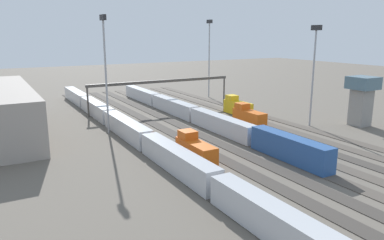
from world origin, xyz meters
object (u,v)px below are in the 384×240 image
object	(u,v)px
train_on_track_1	(237,107)
control_tower	(362,97)
train_on_track_8	(126,128)
light_mast_1	(105,59)
light_mast_2	(314,62)
train_on_track_4	(192,113)
signal_gantry	(162,83)
train_on_track_2	(249,117)
train_on_track_7	(195,150)
light_mast_0	(209,48)

from	to	relation	value
train_on_track_1	control_tower	xyz separation A→B (m)	(-25.09, -18.70, 4.95)
train_on_track_8	control_tower	bearing A→B (deg)	-108.31
light_mast_1	light_mast_2	size ratio (longest dim) A/B	1.08
train_on_track_4	signal_gantry	xyz separation A→B (m)	(18.20, 0.00, 5.71)
train_on_track_2	light_mast_2	bearing A→B (deg)	-121.11
control_tower	train_on_track_1	bearing A→B (deg)	36.70
train_on_track_7	train_on_track_4	xyz separation A→B (m)	(27.76, -15.00, -0.07)
train_on_track_1	light_mast_2	distance (m)	24.81
train_on_track_1	control_tower	bearing A→B (deg)	-143.30
train_on_track_2	train_on_track_7	size ratio (longest dim) A/B	1.00
light_mast_2	signal_gantry	world-z (taller)	light_mast_2
train_on_track_8	light_mast_2	bearing A→B (deg)	-105.65
train_on_track_8	light_mast_2	xyz separation A→B (m)	(-12.00, -42.84, 13.59)
train_on_track_2	train_on_track_4	distance (m)	14.54
light_mast_1	light_mast_2	distance (m)	48.44
train_on_track_8	light_mast_1	bearing A→B (deg)	24.55
train_on_track_7	light_mast_2	xyz separation A→B (m)	(9.46, -37.84, 13.45)
train_on_track_8	train_on_track_7	world-z (taller)	train_on_track_7
train_on_track_4	control_tower	xyz separation A→B (m)	(-24.07, -33.70, 5.02)
light_mast_2	train_on_track_7	bearing A→B (deg)	104.04
train_on_track_4	light_mast_1	xyz separation A→B (m)	(-1.03, 22.41, 14.63)
light_mast_1	control_tower	world-z (taller)	light_mast_1
train_on_track_4	control_tower	size ratio (longest dim) A/B	7.51
light_mast_0	light_mast_2	xyz separation A→B (m)	(-48.47, 0.86, -1.50)
train_on_track_2	train_on_track_8	bearing A→B (deg)	81.93
light_mast_1	light_mast_2	bearing A→B (deg)	-110.89
train_on_track_7	train_on_track_4	distance (m)	31.55
signal_gantry	light_mast_0	bearing A→B (deg)	-63.21
train_on_track_4	light_mast_2	xyz separation A→B (m)	(-18.30, -22.84, 13.52)
train_on_track_4	signal_gantry	world-z (taller)	signal_gantry
train_on_track_4	light_mast_1	world-z (taller)	light_mast_1
train_on_track_2	light_mast_0	distance (m)	45.49
signal_gantry	train_on_track_1	bearing A→B (deg)	-138.88
train_on_track_4	light_mast_1	bearing A→B (deg)	92.62
train_on_track_7	train_on_track_4	bearing A→B (deg)	-28.39
train_on_track_8	light_mast_1	size ratio (longest dim) A/B	4.59
train_on_track_7	light_mast_1	bearing A→B (deg)	15.49
train_on_track_4	light_mast_0	bearing A→B (deg)	-38.15
train_on_track_7	light_mast_0	world-z (taller)	light_mast_0
train_on_track_7	light_mast_2	distance (m)	41.26
light_mast_1	control_tower	size ratio (longest dim) A/B	2.16
train_on_track_1	control_tower	world-z (taller)	control_tower
train_on_track_4	signal_gantry	distance (m)	19.08
train_on_track_7	control_tower	xyz separation A→B (m)	(3.68, -48.70, 4.95)
train_on_track_2	train_on_track_7	bearing A→B (deg)	124.54
train_on_track_4	control_tower	bearing A→B (deg)	-125.54
train_on_track_4	signal_gantry	bearing A→B (deg)	0.00
train_on_track_8	train_on_track_1	xyz separation A→B (m)	(7.32, -35.00, 0.14)
train_on_track_1	light_mast_0	distance (m)	33.90
train_on_track_1	light_mast_0	world-z (taller)	light_mast_0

